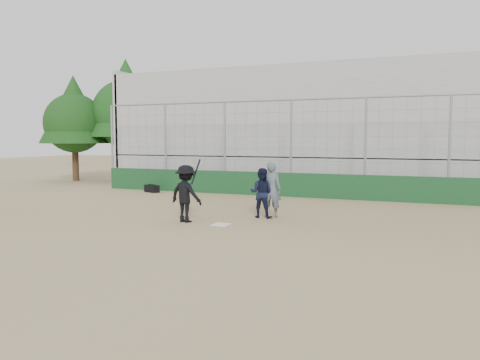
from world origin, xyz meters
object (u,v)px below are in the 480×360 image
at_px(batter_at_plate, 186,194).
at_px(umpire, 271,192).
at_px(equipment_bag, 152,189).

relative_size(batter_at_plate, umpire, 1.18).
bearing_deg(equipment_bag, batter_at_plate, -50.14).
xyz_separation_m(batter_at_plate, umpire, (2.01, 1.71, -0.06)).
height_order(batter_at_plate, umpire, batter_at_plate).
height_order(batter_at_plate, equipment_bag, batter_at_plate).
bearing_deg(umpire, equipment_bag, -43.04).
distance_m(umpire, equipment_bag, 8.41).
distance_m(batter_at_plate, umpire, 2.64).
height_order(umpire, equipment_bag, umpire).
bearing_deg(umpire, batter_at_plate, 29.11).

